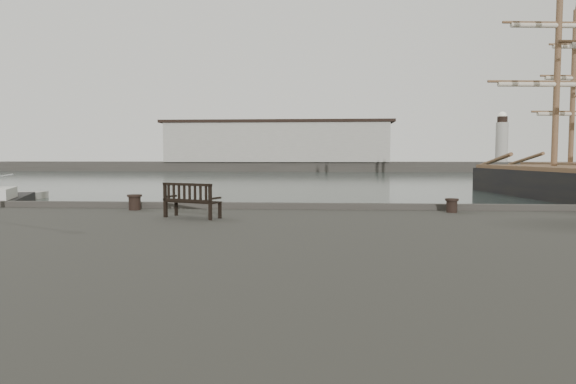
% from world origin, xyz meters
% --- Properties ---
extents(ground, '(400.00, 400.00, 0.00)m').
position_xyz_m(ground, '(0.00, 0.00, 0.00)').
color(ground, black).
rests_on(ground, ground).
extents(breakwater, '(140.00, 9.50, 12.20)m').
position_xyz_m(breakwater, '(-4.56, 92.00, 4.30)').
color(breakwater, '#383530').
rests_on(breakwater, ground).
extents(bench, '(1.62, 1.07, 0.88)m').
position_xyz_m(bench, '(-1.37, -2.61, 1.84)').
color(bench, black).
rests_on(bench, quay).
extents(bollard_left, '(0.54, 0.54, 0.46)m').
position_xyz_m(bollard_left, '(-3.59, -0.79, 1.79)').
color(bollard_left, black).
rests_on(bollard_left, quay).
extents(bollard_right, '(0.42, 0.42, 0.40)m').
position_xyz_m(bollard_right, '(5.69, -0.81, 1.76)').
color(bollard_right, black).
rests_on(bollard_right, quay).
extents(yacht_c, '(5.69, 9.57, 12.70)m').
position_xyz_m(yacht_c, '(-16.39, 12.27, 0.24)').
color(yacht_c, black).
rests_on(yacht_c, ground).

